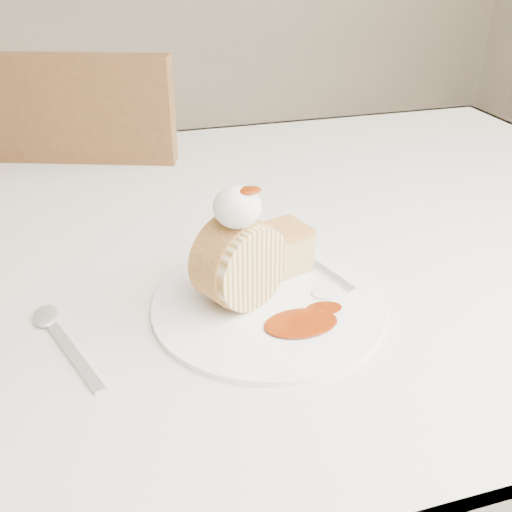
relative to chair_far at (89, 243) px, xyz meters
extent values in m
cube|color=silver|center=(0.17, -0.45, 0.20)|extent=(1.40, 0.90, 0.04)
cube|color=silver|center=(0.17, 0.00, 0.08)|extent=(1.40, 0.01, 0.28)
cylinder|color=brown|center=(0.79, -0.08, -0.17)|extent=(0.06, 0.06, 0.71)
cube|color=brown|center=(0.03, 0.08, -0.08)|extent=(0.55, 0.55, 0.04)
cube|color=brown|center=(-0.04, -0.10, 0.17)|extent=(0.43, 0.18, 0.46)
cylinder|color=brown|center=(0.27, 0.20, -0.31)|extent=(0.04, 0.04, 0.43)
cylinder|color=brown|center=(-0.09, 0.32, -0.31)|extent=(0.04, 0.04, 0.43)
cylinder|color=brown|center=(0.14, -0.15, -0.31)|extent=(0.04, 0.04, 0.43)
cylinder|color=brown|center=(-0.21, -0.03, -0.31)|extent=(0.04, 0.04, 0.43)
cylinder|color=brown|center=(0.77, -0.34, -0.34)|extent=(0.03, 0.03, 0.36)
cylinder|color=white|center=(0.19, -0.63, 0.23)|extent=(0.30, 0.30, 0.01)
cylinder|color=beige|center=(0.17, -0.62, 0.27)|extent=(0.10, 0.09, 0.09)
cube|color=tan|center=(0.23, -0.57, 0.25)|extent=(0.07, 0.06, 0.04)
ellipsoid|color=silver|center=(0.16, -0.62, 0.34)|extent=(0.05, 0.05, 0.04)
ellipsoid|color=#712104|center=(0.17, -0.63, 0.36)|extent=(0.02, 0.02, 0.01)
cube|color=silver|center=(0.27, -0.59, 0.23)|extent=(0.06, 0.14, 0.00)
cube|color=silver|center=(0.00, -0.66, 0.22)|extent=(0.07, 0.14, 0.00)
camera|label=1|loc=(0.04, -1.10, 0.56)|focal=40.00mm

